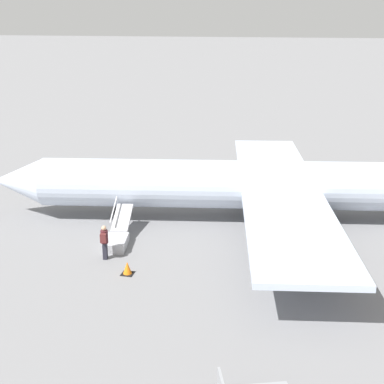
# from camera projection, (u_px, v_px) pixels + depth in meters

# --- Properties ---
(ground_plane) EXTENTS (600.00, 600.00, 0.00)m
(ground_plane) POSITION_uv_depth(u_px,v_px,m) (256.00, 220.00, 31.22)
(ground_plane) COLOR slate
(airplane_main) EXTENTS (31.56, 24.11, 7.29)m
(airplane_main) POSITION_uv_depth(u_px,v_px,m) (275.00, 185.00, 30.50)
(airplane_main) COLOR silver
(airplane_main) RESTS_ON ground
(boarding_stairs) EXTENTS (1.71, 4.13, 1.78)m
(boarding_stairs) POSITION_uv_depth(u_px,v_px,m) (117.00, 237.00, 27.74)
(boarding_stairs) COLOR #B2B2B7
(boarding_stairs) RESTS_ON ground
(passenger) EXTENTS (0.38, 0.56, 1.74)m
(passenger) POSITION_uv_depth(u_px,v_px,m) (104.00, 240.00, 25.85)
(passenger) COLOR #23232D
(passenger) RESTS_ON ground
(traffic_cone_near_stairs) EXTENTS (0.55, 0.55, 0.61)m
(traffic_cone_near_stairs) POSITION_uv_depth(u_px,v_px,m) (127.00, 268.00, 24.55)
(traffic_cone_near_stairs) COLOR black
(traffic_cone_near_stairs) RESTS_ON ground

